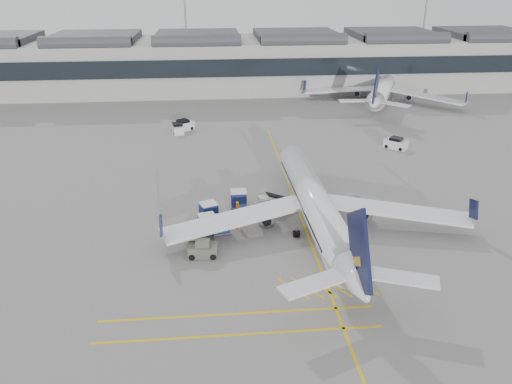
{
  "coord_description": "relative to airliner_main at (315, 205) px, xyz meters",
  "views": [
    {
      "loc": [
        0.55,
        -42.37,
        25.2
      ],
      "look_at": [
        4.81,
        4.7,
        4.0
      ],
      "focal_mm": 35.0,
      "sensor_mm": 36.0,
      "label": 1
    }
  ],
  "objects": [
    {
      "name": "baggage_cart_b",
      "position": [
        -9.92,
        -0.17,
        -1.73
      ],
      "size": [
        2.06,
        1.8,
        1.92
      ],
      "rotation": [
        0.0,
        0.0,
        0.18
      ],
      "color": "gray",
      "rests_on": "ground"
    },
    {
      "name": "service_van_left",
      "position": [
        -15.35,
        36.81,
        -1.95
      ],
      "size": [
        3.93,
        3.44,
        1.82
      ],
      "rotation": [
        0.0,
        0.0,
        0.59
      ],
      "color": "silver",
      "rests_on": "ground"
    },
    {
      "name": "baggage_cart_c",
      "position": [
        -11.32,
        0.25,
        -1.72
      ],
      "size": [
        2.15,
        1.92,
        1.94
      ],
      "rotation": [
        0.0,
        0.0,
        0.25
      ],
      "color": "gray",
      "rests_on": "ground"
    },
    {
      "name": "light_masts",
      "position": [
        -12.6,
        82.34,
        11.73
      ],
      "size": [
        113.0,
        0.6,
        25.45
      ],
      "color": "slate",
      "rests_on": "ground"
    },
    {
      "name": "safety_cone_engine",
      "position": [
        3.6,
        3.74,
        -2.5
      ],
      "size": [
        0.38,
        0.38,
        0.53
      ],
      "primitive_type": "cone",
      "color": "#F24C0A",
      "rests_on": "ground"
    },
    {
      "name": "baggage_cart_d",
      "position": [
        -11.13,
        3.03,
        -1.69
      ],
      "size": [
        2.34,
        2.16,
        2.0
      ],
      "rotation": [
        0.0,
        0.0,
        0.38
      ],
      "color": "gray",
      "rests_on": "ground"
    },
    {
      "name": "apron_markings",
      "position": [
        -0.94,
        6.34,
        -2.75
      ],
      "size": [
        0.25,
        60.0,
        0.01
      ],
      "primitive_type": "cube",
      "color": "gold",
      "rests_on": "ground"
    },
    {
      "name": "pushback_tug",
      "position": [
        -11.73,
        -4.53,
        -2.06
      ],
      "size": [
        2.89,
        1.88,
        1.57
      ],
      "rotation": [
        0.0,
        0.0,
        -0.06
      ],
      "color": "#525346",
      "rests_on": "ground"
    },
    {
      "name": "baggage_cart_a",
      "position": [
        -7.68,
        5.92,
        -1.67
      ],
      "size": [
        1.93,
        1.59,
        2.03
      ],
      "rotation": [
        0.0,
        0.0,
        0.0
      ],
      "color": "gray",
      "rests_on": "ground"
    },
    {
      "name": "ramp_agent_a",
      "position": [
        -7.93,
        3.11,
        -1.77
      ],
      "size": [
        0.84,
        0.85,
        1.98
      ],
      "primitive_type": "imported",
      "rotation": [
        0.0,
        0.0,
        0.81
      ],
      "color": "orange",
      "rests_on": "ground"
    },
    {
      "name": "belt_loader",
      "position": [
        -3.88,
        5.01,
        -2.17
      ],
      "size": [
        5.1,
        2.46,
        2.02
      ],
      "rotation": [
        0.0,
        0.0,
        0.22
      ],
      "color": "beige",
      "rests_on": "ground"
    },
    {
      "name": "airliner_far",
      "position": [
        24.89,
        53.15,
        0.02
      ],
      "size": [
        29.93,
        33.02,
        9.46
      ],
      "rotation": [
        0.0,
        0.0,
        -0.43
      ],
      "color": "silver",
      "rests_on": "ground"
    },
    {
      "name": "ramp_agent_b",
      "position": [
        -8.08,
        0.57,
        -1.98
      ],
      "size": [
        0.95,
        0.89,
        1.55
      ],
      "primitive_type": "imported",
      "rotation": [
        0.0,
        0.0,
        3.67
      ],
      "color": "#FB5F0D",
      "rests_on": "ground"
    },
    {
      "name": "service_van_right",
      "position": [
        17.49,
        24.35,
        -1.98
      ],
      "size": [
        3.64,
        3.52,
        1.74
      ],
      "rotation": [
        0.0,
        0.0,
        -0.74
      ],
      "color": "silver",
      "rests_on": "ground"
    },
    {
      "name": "terminal",
      "position": [
        -10.94,
        68.26,
        3.38
      ],
      "size": [
        200.0,
        20.45,
        12.4
      ],
      "color": "#9E9E99",
      "rests_on": "ground"
    },
    {
      "name": "ground",
      "position": [
        -10.94,
        -3.66,
        -2.76
      ],
      "size": [
        220.0,
        220.0,
        0.0
      ],
      "primitive_type": "plane",
      "color": "gray",
      "rests_on": "ground"
    },
    {
      "name": "airliner_main",
      "position": [
        0.0,
        0.0,
        0.0
      ],
      "size": [
        32.33,
        35.34,
        9.39
      ],
      "rotation": [
        0.0,
        0.0,
        0.02
      ],
      "color": "silver",
      "rests_on": "ground"
    },
    {
      "name": "service_van_mid",
      "position": [
        -16.23,
        35.3,
        -2.0
      ],
      "size": [
        2.41,
        3.62,
        1.71
      ],
      "rotation": [
        0.0,
        0.0,
        1.81
      ],
      "color": "silver",
      "rests_on": "ground"
    },
    {
      "name": "safety_cone_nose",
      "position": [
        0.45,
        14.97,
        -2.53
      ],
      "size": [
        0.33,
        0.33,
        0.46
      ],
      "primitive_type": "cone",
      "color": "#F24C0A",
      "rests_on": "ground"
    }
  ]
}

